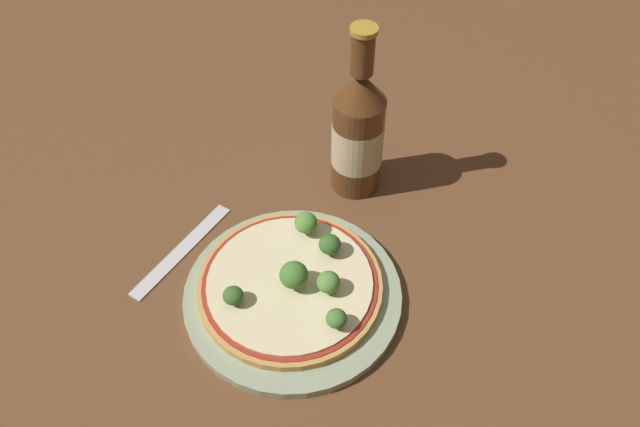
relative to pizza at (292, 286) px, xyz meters
name	(u,v)px	position (x,y,z in m)	size (l,w,h in m)	color
ground_plane	(285,299)	(0.00, -0.01, -0.02)	(3.00, 3.00, 0.00)	brown
plate	(293,295)	(0.00, 0.00, -0.01)	(0.25, 0.25, 0.01)	#93A384
pizza	(292,286)	(0.00, 0.00, 0.00)	(0.21, 0.21, 0.01)	tan
broccoli_floret_0	(306,223)	(-0.03, 0.07, 0.02)	(0.03, 0.03, 0.03)	#6B8E51
broccoli_floret_1	(233,296)	(-0.03, -0.06, 0.02)	(0.02, 0.02, 0.02)	#6B8E51
broccoli_floret_2	(336,319)	(0.07, -0.02, 0.02)	(0.02, 0.02, 0.02)	#6B8E51
broccoli_floret_3	(294,275)	(0.00, 0.00, 0.03)	(0.03, 0.03, 0.03)	#6B8E51
broccoli_floret_4	(328,282)	(0.04, 0.02, 0.02)	(0.03, 0.03, 0.03)	#6B8E51
broccoli_floret_5	(330,245)	(0.01, 0.06, 0.02)	(0.03, 0.03, 0.03)	#6B8E51
beer_bottle	(358,132)	(-0.05, 0.20, 0.07)	(0.07, 0.07, 0.24)	#563319
fork	(182,250)	(-0.15, -0.03, -0.02)	(0.03, 0.17, 0.00)	silver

